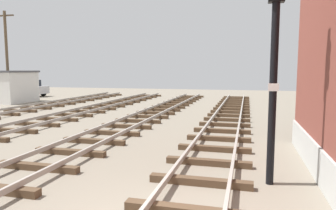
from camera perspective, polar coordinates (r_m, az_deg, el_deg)
signal_mast at (r=7.73m, az=19.14°, el=10.77°), size 0.36×0.40×5.43m
control_hut at (r=30.00m, az=-26.94°, el=3.07°), size 3.00×3.80×2.76m
parked_car_silver at (r=36.27m, az=-24.60°, el=2.87°), size 4.20×2.04×1.76m
utility_pole_far at (r=30.73m, az=-27.65°, el=8.22°), size 1.80×0.24×7.88m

